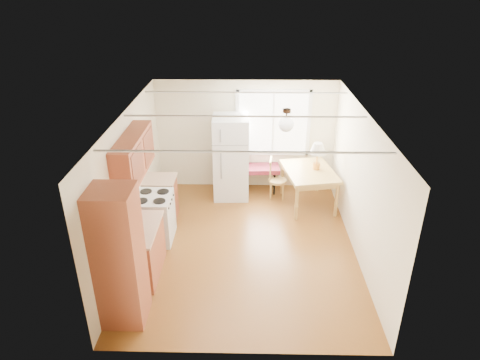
{
  "coord_description": "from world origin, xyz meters",
  "views": [
    {
      "loc": [
        0.06,
        -6.59,
        4.58
      ],
      "look_at": [
        -0.09,
        0.4,
        1.15
      ],
      "focal_mm": 32.0,
      "sensor_mm": 36.0,
      "label": 1
    }
  ],
  "objects_px": {
    "refrigerator": "(231,157)",
    "chair": "(274,176)",
    "dining_table": "(309,175)",
    "bench": "(250,169)"
  },
  "relations": [
    {
      "from": "refrigerator",
      "to": "bench",
      "type": "height_order",
      "value": "refrigerator"
    },
    {
      "from": "bench",
      "to": "chair",
      "type": "xyz_separation_m",
      "value": [
        0.52,
        -0.3,
        -0.02
      ]
    },
    {
      "from": "refrigerator",
      "to": "chair",
      "type": "distance_m",
      "value": 1.03
    },
    {
      "from": "refrigerator",
      "to": "dining_table",
      "type": "xyz_separation_m",
      "value": [
        1.67,
        -0.4,
        -0.21
      ]
    },
    {
      "from": "refrigerator",
      "to": "dining_table",
      "type": "height_order",
      "value": "refrigerator"
    },
    {
      "from": "bench",
      "to": "dining_table",
      "type": "bearing_deg",
      "value": -29.42
    },
    {
      "from": "bench",
      "to": "chair",
      "type": "height_order",
      "value": "chair"
    },
    {
      "from": "dining_table",
      "to": "bench",
      "type": "bearing_deg",
      "value": 143.13
    },
    {
      "from": "bench",
      "to": "chair",
      "type": "bearing_deg",
      "value": -32.41
    },
    {
      "from": "dining_table",
      "to": "chair",
      "type": "bearing_deg",
      "value": 145.4
    }
  ]
}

